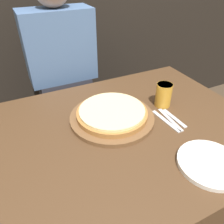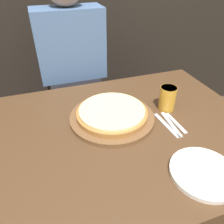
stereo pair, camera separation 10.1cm
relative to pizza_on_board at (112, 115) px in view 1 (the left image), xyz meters
name	(u,v)px [view 1 (the left image)]	position (x,y,z in m)	size (l,w,h in m)	color
ground_plane	(126,214)	(0.06, -0.09, -0.76)	(12.00, 12.00, 0.00)	#473828
dining_table	(129,178)	(0.06, -0.09, -0.39)	(1.15, 0.93, 0.74)	#4C331E
pizza_on_board	(112,115)	(0.00, 0.00, 0.00)	(0.39, 0.39, 0.06)	brown
beer_glass	(164,94)	(0.29, 0.00, 0.04)	(0.08, 0.08, 0.12)	gold
dinner_plate	(210,163)	(0.20, -0.41, -0.02)	(0.24, 0.24, 0.02)	white
fork	(166,121)	(0.22, -0.13, -0.02)	(0.03, 0.19, 0.00)	silver
dinner_knife	(170,120)	(0.24, -0.13, -0.02)	(0.03, 0.19, 0.00)	silver
spoon	(174,118)	(0.27, -0.13, -0.02)	(0.02, 0.16, 0.00)	silver
diner_person	(65,87)	(-0.08, 0.57, -0.11)	(0.41, 0.20, 1.33)	#33333D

